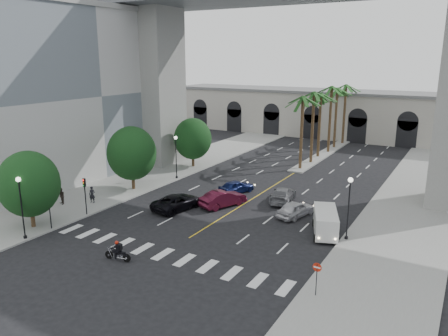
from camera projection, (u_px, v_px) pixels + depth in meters
ground at (175, 247)px, 34.41m from camera, size 140.00×140.00×0.00m
sidewalk_left at (148, 177)px, 54.23m from camera, size 8.00×100.00×0.15m
sidewalk_right at (406, 221)px, 39.72m from camera, size 8.00×100.00×0.15m
median at (323, 154)px, 66.27m from camera, size 2.00×24.00×0.20m
building_left at (55, 91)px, 54.97m from camera, size 16.50×32.50×20.60m
pier_building at (353, 115)px, 79.50m from camera, size 71.00×10.50×8.50m
bridge at (318, 18)px, 46.61m from camera, size 75.00×13.00×26.00m
palm_a at (303, 101)px, 55.64m from camera, size 3.20×3.20×10.30m
palm_b at (314, 96)px, 58.88m from camera, size 3.20×3.20×10.60m
palm_c at (321, 97)px, 62.49m from camera, size 3.20×3.20×10.10m
palm_d at (332, 90)px, 65.50m from camera, size 3.20×3.20×10.90m
palm_e at (337, 91)px, 69.09m from camera, size 3.20×3.20×10.40m
palm_f at (346, 88)px, 72.23m from camera, size 3.20×3.20×10.70m
street_tree_near at (29, 184)px, 37.18m from camera, size 5.20×5.20×6.89m
street_tree_mid at (132, 153)px, 48.04m from camera, size 5.44×5.44×7.21m
street_tree_far at (193, 139)px, 58.18m from camera, size 5.04×5.04×6.68m
lamp_post_left_near at (21, 203)px, 34.92m from camera, size 0.40×0.40×5.35m
lamp_post_left_far at (176, 153)px, 52.55m from camera, size 0.40×0.40×5.35m
lamp_post_right at (349, 203)px, 34.81m from camera, size 0.40×0.40×5.35m
traffic_signal_near at (49, 202)px, 37.15m from camera, size 0.25×0.18×3.65m
traffic_signal_far at (85, 190)px, 40.51m from camera, size 0.25×0.18×3.65m
motorcycle_rider at (118, 252)px, 31.94m from camera, size 2.14×0.61×1.55m
car_a at (295, 209)px, 40.76m from camera, size 2.76×4.63×1.48m
car_b at (223, 199)px, 43.50m from camera, size 3.47×5.22×1.63m
car_c at (177, 202)px, 42.71m from camera, size 3.38×5.79×1.51m
car_d at (283, 195)px, 45.02m from camera, size 2.99×5.38×1.47m
car_e at (236, 187)px, 47.85m from camera, size 3.10×4.50×1.42m
cargo_van at (326, 222)px, 36.52m from camera, size 3.40×5.19×2.07m
pedestrian_a at (92, 195)px, 44.18m from camera, size 0.72×0.61×1.69m
pedestrian_b at (61, 196)px, 43.65m from camera, size 1.00×0.90×1.70m
do_not_enter_sign at (317, 273)px, 26.79m from camera, size 0.57×0.05×2.34m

